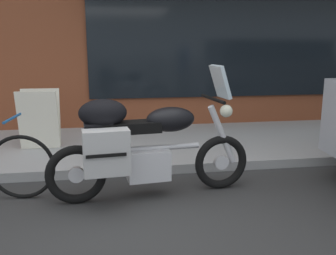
{
  "coord_description": "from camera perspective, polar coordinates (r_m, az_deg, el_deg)",
  "views": [
    {
      "loc": [
        -0.29,
        -2.95,
        1.57
      ],
      "look_at": [
        0.32,
        0.95,
        0.7
      ],
      "focal_mm": 39.25,
      "sensor_mm": 36.0,
      "label": 1
    }
  ],
  "objects": [
    {
      "name": "ground_plane",
      "position": [
        3.35,
        -3.04,
        -15.5
      ],
      "size": [
        80.0,
        80.0,
        0.0
      ],
      "primitive_type": "plane",
      "color": "#313131"
    },
    {
      "name": "touring_motorcycle",
      "position": [
        3.79,
        -4.3,
        -2.48
      ],
      "size": [
        2.19,
        0.81,
        1.38
      ],
      "color": "black",
      "rests_on": "ground_plane"
    },
    {
      "name": "sandwich_board_sign",
      "position": [
        5.62,
        -19.33,
        1.24
      ],
      "size": [
        0.55,
        0.4,
        0.85
      ],
      "color": "silver",
      "rests_on": "sidewalk_curb"
    }
  ]
}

